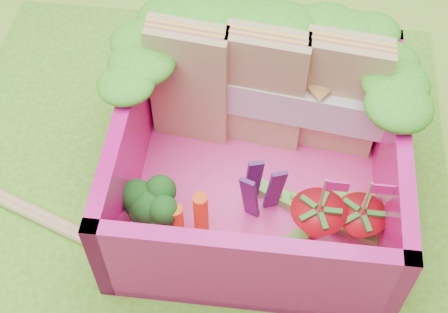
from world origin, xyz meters
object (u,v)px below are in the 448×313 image
strawberry_left (316,225)px  strawberry_right (358,226)px  broccoli (152,206)px  chopsticks (2,198)px  sandwich_stack (265,90)px  bento_box (258,156)px

strawberry_left → strawberry_right: (0.19, 0.02, -0.01)m
strawberry_right → broccoli: bearing=-177.9°
chopsticks → broccoli: bearing=-6.4°
sandwich_stack → bento_box: bearing=-90.8°
sandwich_stack → chopsticks: size_ratio=0.64×
bento_box → strawberry_right: bento_box is taller
bento_box → broccoli: (-0.46, -0.30, -0.04)m
strawberry_right → chopsticks: (-1.73, 0.06, -0.15)m
sandwich_stack → strawberry_right: (0.47, -0.59, -0.21)m
broccoli → bento_box: bearing=33.3°
bento_box → broccoli: bento_box is taller
bento_box → sandwich_stack: (0.00, 0.32, 0.11)m
broccoli → chopsticks: (-0.79, 0.09, -0.21)m
sandwich_stack → broccoli: bearing=-126.5°
strawberry_left → chopsticks: (-1.54, 0.08, -0.16)m
bento_box → strawberry_left: bearing=-44.9°
bento_box → broccoli: 0.55m
broccoli → strawberry_left: strawberry_left is taller
strawberry_left → chopsticks: bearing=177.2°
chopsticks → bento_box: bearing=9.6°
strawberry_left → sandwich_stack: bearing=115.0°
strawberry_left → strawberry_right: bearing=6.1°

